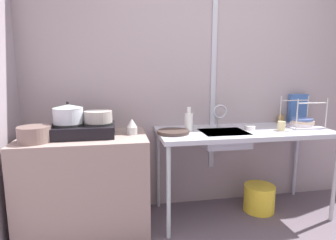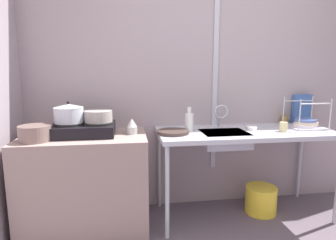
# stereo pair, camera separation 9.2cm
# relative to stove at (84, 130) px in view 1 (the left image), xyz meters

# --- Properties ---
(wall_back) EXTENTS (4.54, 0.10, 2.54)m
(wall_back) POSITION_rel_stove_xyz_m (1.27, 0.38, 0.37)
(wall_back) COLOR #A09197
(wall_back) RESTS_ON ground
(wall_metal_strip) EXTENTS (0.05, 0.01, 2.03)m
(wall_metal_strip) POSITION_rel_stove_xyz_m (1.25, 0.32, 0.50)
(wall_metal_strip) COLOR #B1B5C3
(counter_concrete) EXTENTS (1.06, 0.65, 0.84)m
(counter_concrete) POSITION_rel_stove_xyz_m (-0.01, 0.00, -0.48)
(counter_concrete) COLOR gray
(counter_concrete) RESTS_ON ground
(counter_sink) EXTENTS (1.64, 0.65, 0.84)m
(counter_sink) POSITION_rel_stove_xyz_m (1.45, -0.00, -0.11)
(counter_sink) COLOR #B1B5C3
(counter_sink) RESTS_ON ground
(stove) EXTENTS (0.51, 0.37, 0.12)m
(stove) POSITION_rel_stove_xyz_m (0.00, 0.00, 0.00)
(stove) COLOR black
(stove) RESTS_ON counter_concrete
(pot_on_left_burner) EXTENTS (0.25, 0.25, 0.18)m
(pot_on_left_burner) POSITION_rel_stove_xyz_m (-0.12, -0.00, 0.14)
(pot_on_left_burner) COLOR silver
(pot_on_left_burner) RESTS_ON stove
(pot_on_right_burner) EXTENTS (0.23, 0.23, 0.10)m
(pot_on_right_burner) POSITION_rel_stove_xyz_m (0.12, 0.00, 0.11)
(pot_on_right_burner) COLOR #A5A098
(pot_on_right_burner) RESTS_ON stove
(pot_beside_stove) EXTENTS (0.25, 0.25, 0.12)m
(pot_beside_stove) POSITION_rel_stove_xyz_m (-0.35, -0.15, 0.01)
(pot_beside_stove) COLOR #7E665E
(pot_beside_stove) RESTS_ON counter_concrete
(percolator) EXTENTS (0.10, 0.10, 0.14)m
(percolator) POSITION_rel_stove_xyz_m (0.40, 0.01, 0.01)
(percolator) COLOR silver
(percolator) RESTS_ON counter_concrete
(sink_basin) EXTENTS (0.41, 0.35, 0.13)m
(sink_basin) POSITION_rel_stove_xyz_m (1.23, -0.04, -0.12)
(sink_basin) COLOR #B1B5C3
(sink_basin) RESTS_ON counter_sink
(faucet) EXTENTS (0.14, 0.08, 0.23)m
(faucet) POSITION_rel_stove_xyz_m (1.25, 0.11, 0.09)
(faucet) COLOR #B1B5C3
(faucet) RESTS_ON counter_sink
(frying_pan) EXTENTS (0.28, 0.28, 0.03)m
(frying_pan) POSITION_rel_stove_xyz_m (0.76, -0.04, -0.04)
(frying_pan) COLOR #3D2F2A
(frying_pan) RESTS_ON counter_sink
(dish_rack) EXTENTS (0.33, 0.29, 0.30)m
(dish_rack) POSITION_rel_stove_xyz_m (2.08, 0.03, -0.01)
(dish_rack) COLOR #BAB8B7
(dish_rack) RESTS_ON counter_sink
(cup_by_rack) EXTENTS (0.07, 0.07, 0.09)m
(cup_by_rack) POSITION_rel_stove_xyz_m (1.78, -0.09, -0.01)
(cup_by_rack) COLOR beige
(cup_by_rack) RESTS_ON counter_sink
(small_bowl_on_drainboard) EXTENTS (0.10, 0.10, 0.04)m
(small_bowl_on_drainboard) POSITION_rel_stove_xyz_m (1.51, -0.00, -0.04)
(small_bowl_on_drainboard) COLOR white
(small_bowl_on_drainboard) RESTS_ON counter_sink
(bottle_by_sink) EXTENTS (0.08, 0.08, 0.22)m
(bottle_by_sink) POSITION_rel_stove_xyz_m (0.93, 0.05, 0.03)
(bottle_by_sink) COLOR white
(bottle_by_sink) RESTS_ON counter_sink
(cereal_box) EXTENTS (0.20, 0.07, 0.30)m
(cereal_box) POSITION_rel_stove_xyz_m (2.20, 0.28, 0.10)
(cereal_box) COLOR #3D63AA
(cereal_box) RESTS_ON counter_sink
(utensil_jar) EXTENTS (0.07, 0.06, 0.20)m
(utensil_jar) POSITION_rel_stove_xyz_m (2.00, 0.27, -0.01)
(utensil_jar) COLOR #A47A3A
(utensil_jar) RESTS_ON counter_sink
(bucket_on_floor) EXTENTS (0.30, 0.30, 0.27)m
(bucket_on_floor) POSITION_rel_stove_xyz_m (1.65, 0.01, -0.76)
(bucket_on_floor) COLOR yellow
(bucket_on_floor) RESTS_ON ground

